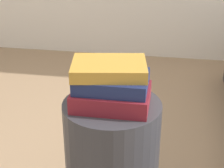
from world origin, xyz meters
TOP-DOWN VIEW (x-y plane):
  - side_table at (0.00, 0.00)m, footprint 0.35×0.35m
  - book_maroon at (-0.00, -0.01)m, footprint 0.26×0.19m
  - book_navy at (0.00, 0.00)m, footprint 0.24×0.18m
  - book_ochre at (-0.01, 0.01)m, footprint 0.28×0.22m

SIDE VIEW (x-z plane):
  - side_table at x=0.00m, z-range 0.00..0.55m
  - book_maroon at x=0.00m, z-range 0.55..0.61m
  - book_navy at x=0.00m, z-range 0.61..0.65m
  - book_ochre at x=-0.01m, z-range 0.65..0.70m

